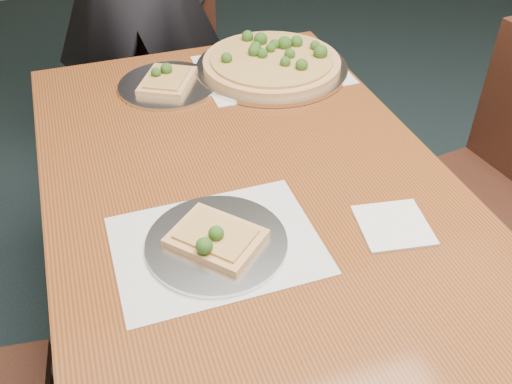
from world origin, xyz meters
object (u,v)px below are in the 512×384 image
object	(u,v)px
pizza_pan	(272,62)
slice_plate_far	(167,83)
chair_right	(494,179)
dining_table	(256,223)
chair_far	(164,71)
slice_plate_near	(216,241)

from	to	relation	value
pizza_pan	slice_plate_far	xyz separation A→B (m)	(-0.32, -0.00, -0.01)
chair_right	pizza_pan	size ratio (longest dim) A/B	2.02
dining_table	slice_plate_far	xyz separation A→B (m)	(-0.08, 0.53, 0.10)
chair_right	dining_table	bearing A→B (deg)	-89.68
chair_far	chair_right	size ratio (longest dim) A/B	1.00
dining_table	chair_right	bearing A→B (deg)	7.53
pizza_pan	chair_far	bearing A→B (deg)	113.17
pizza_pan	slice_plate_near	distance (m)	0.76
dining_table	chair_far	world-z (taller)	chair_far
pizza_pan	slice_plate_far	bearing A→B (deg)	-179.76
chair_far	slice_plate_near	world-z (taller)	chair_far
dining_table	slice_plate_far	size ratio (longest dim) A/B	5.36
dining_table	pizza_pan	bearing A→B (deg)	66.40
dining_table	slice_plate_near	size ratio (longest dim) A/B	5.36
dining_table	pizza_pan	world-z (taller)	pizza_pan
pizza_pan	slice_plate_near	world-z (taller)	pizza_pan
slice_plate_near	slice_plate_far	size ratio (longest dim) A/B	1.00
chair_right	pizza_pan	bearing A→B (deg)	-135.68
chair_far	slice_plate_far	bearing A→B (deg)	-85.60
chair_right	slice_plate_near	bearing A→B (deg)	-82.57
pizza_pan	slice_plate_far	world-z (taller)	pizza_pan
chair_far	slice_plate_far	world-z (taller)	chair_far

